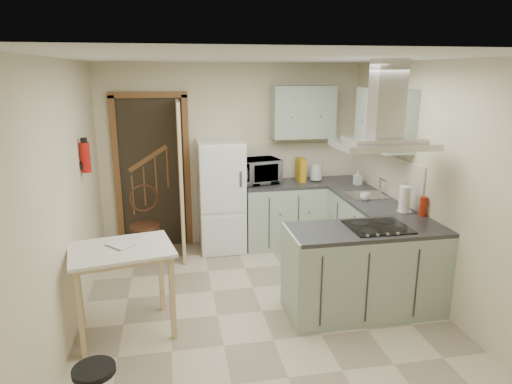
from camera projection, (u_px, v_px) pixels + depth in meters
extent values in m
plane|color=beige|center=(262.00, 311.00, 4.69)|extent=(4.20, 4.20, 0.00)
plane|color=silver|center=(263.00, 58.00, 4.04)|extent=(4.20, 4.20, 0.00)
plane|color=beige|center=(232.00, 155.00, 6.36)|extent=(3.60, 0.00, 3.60)
plane|color=beige|center=(64.00, 204.00, 4.04)|extent=(0.00, 4.20, 4.20)
plane|color=beige|center=(434.00, 185.00, 4.69)|extent=(0.00, 4.20, 4.20)
cube|color=brown|center=(153.00, 173.00, 6.18)|extent=(1.10, 0.12, 2.10)
cube|color=white|center=(221.00, 196.00, 6.17)|extent=(0.60, 0.60, 1.50)
cube|color=#9EB2A0|center=(283.00, 214.00, 6.40)|extent=(1.08, 0.60, 0.90)
cube|color=#9EB2A0|center=(358.00, 226.00, 5.91)|extent=(0.60, 1.95, 0.90)
cube|color=beige|center=(299.00, 160.00, 6.55)|extent=(1.68, 0.02, 0.50)
cube|color=#9EB2A0|center=(303.00, 112.00, 6.21)|extent=(0.85, 0.35, 0.70)
cube|color=#9EB2A0|center=(385.00, 119.00, 5.31)|extent=(0.35, 0.90, 0.70)
cube|color=#9EB2A0|center=(365.00, 270.00, 4.58)|extent=(1.55, 0.65, 0.90)
cube|color=black|center=(378.00, 227.00, 4.49)|extent=(0.58, 0.50, 0.01)
cube|color=silver|center=(384.00, 145.00, 4.28)|extent=(0.90, 0.55, 0.10)
cube|color=silver|center=(366.00, 195.00, 5.63)|extent=(0.45, 0.40, 0.01)
cylinder|color=#B2140F|center=(85.00, 157.00, 4.84)|extent=(0.10, 0.10, 0.32)
cube|color=#CDB97E|center=(124.00, 291.00, 4.22)|extent=(1.01, 0.84, 0.85)
cube|color=#52371B|center=(145.00, 226.00, 5.94)|extent=(0.46, 0.46, 0.87)
imported|color=black|center=(256.00, 171.00, 6.21)|extent=(0.67, 0.52, 0.33)
cylinder|color=silver|center=(316.00, 172.00, 6.36)|extent=(0.20, 0.20, 0.24)
cube|color=#C79017|center=(301.00, 170.00, 6.34)|extent=(0.10, 0.22, 0.32)
imported|color=#B0AFBB|center=(358.00, 177.00, 6.15)|extent=(0.10, 0.11, 0.20)
cylinder|color=white|center=(405.00, 199.00, 4.94)|extent=(0.12, 0.12, 0.30)
imported|color=white|center=(365.00, 197.00, 5.41)|extent=(0.13, 0.13, 0.09)
cylinder|color=#AF240F|center=(423.00, 206.00, 4.81)|extent=(0.09, 0.09, 0.21)
imported|color=#9B3335|center=(112.00, 243.00, 4.09)|extent=(0.30, 0.30, 0.11)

